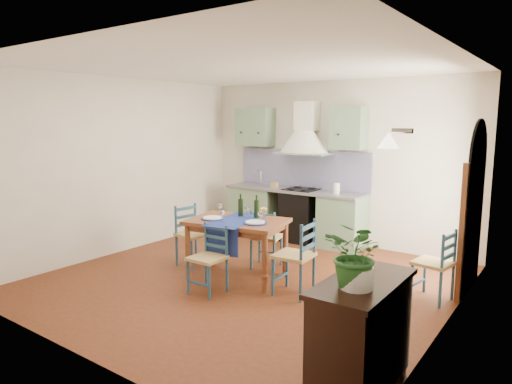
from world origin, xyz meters
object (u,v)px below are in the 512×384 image
at_px(dining_table, 237,227).
at_px(chair_near, 209,258).
at_px(potted_plant, 357,255).
at_px(sideboard, 361,333).

height_order(dining_table, chair_near, dining_table).
bearing_deg(chair_near, dining_table, 93.53).
bearing_deg(potted_plant, sideboard, 98.03).
bearing_deg(sideboard, dining_table, 147.15).
height_order(dining_table, sideboard, dining_table).
xyz_separation_m(chair_near, sideboard, (2.38, -0.95, 0.07)).
distance_m(dining_table, potted_plant, 3.04).
bearing_deg(dining_table, chair_near, -86.47).
distance_m(chair_near, potted_plant, 2.76).
height_order(dining_table, potted_plant, potted_plant).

